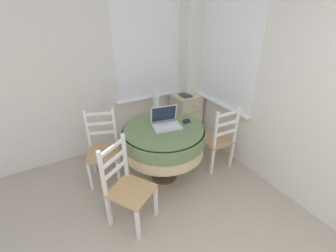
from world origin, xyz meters
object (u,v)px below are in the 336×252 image
(laptop, at_px, (166,122))
(dining_chair_camera_near, at_px, (127,187))
(cell_phone, at_px, (188,121))
(dining_chair_near_right_window, at_px, (217,139))
(computer_mouse, at_px, (185,121))
(dining_chair_near_back_window, at_px, (148,123))
(book_on_cabinet, at_px, (185,95))
(round_dining_table, at_px, (164,139))
(dining_chair_left_flank, at_px, (103,149))
(corner_cabinet, at_px, (186,115))

(laptop, relative_size, dining_chair_camera_near, 0.40)
(cell_phone, bearing_deg, dining_chair_near_right_window, -22.03)
(computer_mouse, height_order, dining_chair_near_back_window, dining_chair_near_back_window)
(book_on_cabinet, bearing_deg, cell_phone, -121.50)
(computer_mouse, relative_size, book_on_cabinet, 0.40)
(laptop, bearing_deg, dining_chair_camera_near, -147.03)
(round_dining_table, relative_size, computer_mouse, 12.49)
(round_dining_table, bearing_deg, computer_mouse, -2.08)
(laptop, bearing_deg, computer_mouse, -11.69)
(dining_chair_near_right_window, bearing_deg, round_dining_table, 168.96)
(dining_chair_camera_near, distance_m, dining_chair_left_flank, 0.82)
(laptop, xyz_separation_m, corner_cabinet, (0.85, 0.80, -0.43))
(laptop, bearing_deg, book_on_cabinet, 43.49)
(cell_phone, xyz_separation_m, dining_chair_near_back_window, (-0.24, 0.76, -0.33))
(laptop, height_order, computer_mouse, laptop)
(round_dining_table, relative_size, book_on_cabinet, 4.96)
(round_dining_table, height_order, corner_cabinet, corner_cabinet)
(round_dining_table, bearing_deg, laptop, 36.10)
(laptop, bearing_deg, dining_chair_near_right_window, -14.98)
(computer_mouse, relative_size, cell_phone, 0.72)
(cell_phone, bearing_deg, dining_chair_camera_near, -156.99)
(cell_phone, bearing_deg, dining_chair_left_flank, 160.20)
(laptop, distance_m, dining_chair_near_right_window, 0.84)
(laptop, relative_size, cell_phone, 3.30)
(book_on_cabinet, bearing_deg, laptop, -136.51)
(dining_chair_near_back_window, bearing_deg, dining_chair_near_right_window, -54.98)
(dining_chair_left_flank, bearing_deg, dining_chair_near_back_window, 24.23)
(dining_chair_near_back_window, xyz_separation_m, corner_cabinet, (0.77, 0.07, -0.06))
(round_dining_table, xyz_separation_m, dining_chair_camera_near, (-0.67, -0.43, -0.17))
(round_dining_table, distance_m, laptop, 0.22)
(round_dining_table, relative_size, dining_chair_near_right_window, 1.09)
(book_on_cabinet, bearing_deg, computer_mouse, -123.69)
(dining_chair_near_right_window, relative_size, book_on_cabinet, 4.54)
(dining_chair_near_back_window, bearing_deg, laptop, -96.18)
(round_dining_table, distance_m, book_on_cabinet, 1.18)
(computer_mouse, height_order, cell_phone, computer_mouse)
(dining_chair_camera_near, bearing_deg, dining_chair_near_back_window, 56.23)
(laptop, height_order, dining_chair_camera_near, laptop)
(dining_chair_near_back_window, bearing_deg, book_on_cabinet, 1.83)
(dining_chair_near_right_window, bearing_deg, laptop, 165.02)
(round_dining_table, bearing_deg, dining_chair_near_back_window, 79.99)
(dining_chair_near_back_window, relative_size, dining_chair_camera_near, 1.00)
(cell_phone, height_order, dining_chair_left_flank, dining_chair_left_flank)
(round_dining_table, height_order, cell_phone, cell_phone)
(corner_cabinet, bearing_deg, round_dining_table, -137.04)
(dining_chair_camera_near, bearing_deg, laptop, 32.97)
(laptop, relative_size, dining_chair_near_back_window, 0.40)
(dining_chair_camera_near, bearing_deg, corner_cabinet, 38.96)
(book_on_cabinet, bearing_deg, dining_chair_camera_near, -141.14)
(round_dining_table, bearing_deg, book_on_cabinet, 43.04)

